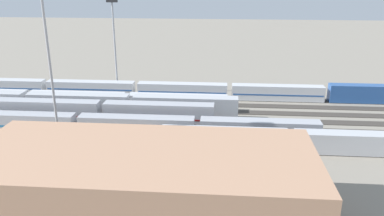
{
  "coord_description": "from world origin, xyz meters",
  "views": [
    {
      "loc": [
        -13.1,
        79.81,
        30.5
      ],
      "look_at": [
        -6.6,
        -0.1,
        2.5
      ],
      "focal_mm": 36.06,
      "sensor_mm": 36.0,
      "label": 1
    }
  ],
  "objects_px": {
    "train_on_track_6": "(291,141)",
    "light_mast_0": "(114,33)",
    "train_on_track_0": "(174,90)",
    "maintenance_shed": "(144,185)",
    "train_on_track_2": "(77,100)",
    "train_on_track_4": "(102,113)",
    "train_on_track_3": "(79,105)",
    "light_mast_1": "(47,41)",
    "train_on_track_5": "(77,124)"
  },
  "relations": [
    {
      "from": "train_on_track_6",
      "to": "maintenance_shed",
      "type": "distance_m",
      "value": 31.48
    },
    {
      "from": "train_on_track_5",
      "to": "light_mast_1",
      "type": "height_order",
      "value": "light_mast_1"
    },
    {
      "from": "train_on_track_0",
      "to": "maintenance_shed",
      "type": "relative_size",
      "value": 2.63
    },
    {
      "from": "train_on_track_5",
      "to": "train_on_track_4",
      "type": "xyz_separation_m",
      "value": [
        -3.68,
        -5.0,
        0.59
      ]
    },
    {
      "from": "train_on_track_2",
      "to": "train_on_track_0",
      "type": "height_order",
      "value": "train_on_track_0"
    },
    {
      "from": "maintenance_shed",
      "to": "train_on_track_6",
      "type": "bearing_deg",
      "value": -135.52
    },
    {
      "from": "train_on_track_3",
      "to": "train_on_track_4",
      "type": "height_order",
      "value": "same"
    },
    {
      "from": "train_on_track_0",
      "to": "maintenance_shed",
      "type": "xyz_separation_m",
      "value": [
        -2.63,
        51.98,
        2.7
      ]
    },
    {
      "from": "train_on_track_2",
      "to": "train_on_track_6",
      "type": "distance_m",
      "value": 51.13
    },
    {
      "from": "train_on_track_3",
      "to": "train_on_track_6",
      "type": "height_order",
      "value": "train_on_track_3"
    },
    {
      "from": "train_on_track_4",
      "to": "maintenance_shed",
      "type": "bearing_deg",
      "value": 115.75
    },
    {
      "from": "train_on_track_3",
      "to": "maintenance_shed",
      "type": "bearing_deg",
      "value": 121.24
    },
    {
      "from": "train_on_track_2",
      "to": "train_on_track_5",
      "type": "height_order",
      "value": "same"
    },
    {
      "from": "train_on_track_4",
      "to": "train_on_track_6",
      "type": "distance_m",
      "value": 39.1
    },
    {
      "from": "train_on_track_2",
      "to": "train_on_track_5",
      "type": "bearing_deg",
      "value": 110.4
    },
    {
      "from": "train_on_track_4",
      "to": "train_on_track_2",
      "type": "bearing_deg",
      "value": -47.19
    },
    {
      "from": "train_on_track_0",
      "to": "light_mast_1",
      "type": "relative_size",
      "value": 3.6
    },
    {
      "from": "train_on_track_0",
      "to": "light_mast_0",
      "type": "bearing_deg",
      "value": -10.27
    },
    {
      "from": "train_on_track_3",
      "to": "maintenance_shed",
      "type": "relative_size",
      "value": 1.64
    },
    {
      "from": "train_on_track_2",
      "to": "train_on_track_6",
      "type": "height_order",
      "value": "same"
    },
    {
      "from": "train_on_track_4",
      "to": "train_on_track_5",
      "type": "bearing_deg",
      "value": 53.62
    },
    {
      "from": "train_on_track_4",
      "to": "train_on_track_0",
      "type": "relative_size",
      "value": 0.41
    },
    {
      "from": "train_on_track_4",
      "to": "train_on_track_0",
      "type": "xyz_separation_m",
      "value": [
        -12.79,
        -20.0,
        -0.52
      ]
    },
    {
      "from": "train_on_track_0",
      "to": "light_mast_1",
      "type": "height_order",
      "value": "light_mast_1"
    },
    {
      "from": "train_on_track_5",
      "to": "train_on_track_0",
      "type": "xyz_separation_m",
      "value": [
        -16.48,
        -25.0,
        0.07
      ]
    },
    {
      "from": "train_on_track_5",
      "to": "train_on_track_3",
      "type": "height_order",
      "value": "train_on_track_3"
    },
    {
      "from": "train_on_track_3",
      "to": "train_on_track_6",
      "type": "relative_size",
      "value": 1.51
    },
    {
      "from": "train_on_track_3",
      "to": "train_on_track_0",
      "type": "bearing_deg",
      "value": -142.85
    },
    {
      "from": "train_on_track_2",
      "to": "light_mast_1",
      "type": "distance_m",
      "value": 28.85
    },
    {
      "from": "train_on_track_4",
      "to": "light_mast_1",
      "type": "xyz_separation_m",
      "value": [
        4.47,
        12.14,
        17.29
      ]
    },
    {
      "from": "train_on_track_6",
      "to": "train_on_track_5",
      "type": "bearing_deg",
      "value": -6.87
    },
    {
      "from": "train_on_track_2",
      "to": "light_mast_1",
      "type": "relative_size",
      "value": 2.24
    },
    {
      "from": "train_on_track_2",
      "to": "light_mast_0",
      "type": "xyz_separation_m",
      "value": [
        -6.34,
        -12.85,
        14.07
      ]
    },
    {
      "from": "train_on_track_5",
      "to": "train_on_track_4",
      "type": "relative_size",
      "value": 2.03
    },
    {
      "from": "train_on_track_5",
      "to": "train_on_track_6",
      "type": "distance_m",
      "value": 41.78
    },
    {
      "from": "train_on_track_4",
      "to": "train_on_track_6",
      "type": "xyz_separation_m",
      "value": [
        -37.8,
        10.0,
        -0.57
      ]
    },
    {
      "from": "train_on_track_5",
      "to": "train_on_track_4",
      "type": "distance_m",
      "value": 6.24
    },
    {
      "from": "train_on_track_3",
      "to": "light_mast_1",
      "type": "bearing_deg",
      "value": 98.4
    },
    {
      "from": "light_mast_1",
      "to": "maintenance_shed",
      "type": "bearing_deg",
      "value": 135.09
    },
    {
      "from": "train_on_track_0",
      "to": "train_on_track_5",
      "type": "bearing_deg",
      "value": 56.61
    },
    {
      "from": "train_on_track_6",
      "to": "train_on_track_4",
      "type": "bearing_deg",
      "value": -14.82
    },
    {
      "from": "train_on_track_2",
      "to": "light_mast_0",
      "type": "relative_size",
      "value": 2.86
    },
    {
      "from": "train_on_track_2",
      "to": "train_on_track_5",
      "type": "xyz_separation_m",
      "value": [
        -5.58,
        15.0,
        -0.02
      ]
    },
    {
      "from": "train_on_track_6",
      "to": "light_mast_0",
      "type": "xyz_separation_m",
      "value": [
        40.72,
        -32.85,
        14.07
      ]
    },
    {
      "from": "train_on_track_3",
      "to": "train_on_track_4",
      "type": "xyz_separation_m",
      "value": [
        -7.01,
        5.0,
        -0.03
      ]
    },
    {
      "from": "train_on_track_4",
      "to": "train_on_track_3",
      "type": "bearing_deg",
      "value": -35.52
    },
    {
      "from": "train_on_track_6",
      "to": "train_on_track_0",
      "type": "relative_size",
      "value": 0.41
    },
    {
      "from": "train_on_track_6",
      "to": "light_mast_1",
      "type": "xyz_separation_m",
      "value": [
        42.27,
        2.14,
        17.86
      ]
    },
    {
      "from": "train_on_track_3",
      "to": "train_on_track_6",
      "type": "distance_m",
      "value": 47.25
    },
    {
      "from": "train_on_track_5",
      "to": "train_on_track_6",
      "type": "xyz_separation_m",
      "value": [
        -41.48,
        5.0,
        0.02
      ]
    }
  ]
}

